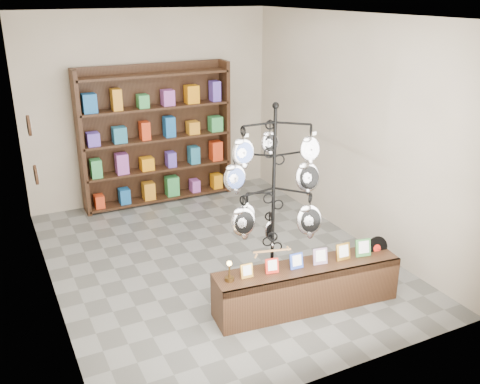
% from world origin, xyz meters
% --- Properties ---
extents(ground, '(5.00, 5.00, 0.00)m').
position_xyz_m(ground, '(0.00, 0.00, 0.00)').
color(ground, slate).
rests_on(ground, ground).
extents(room_envelope, '(5.00, 5.00, 5.00)m').
position_xyz_m(room_envelope, '(0.00, 0.00, 1.85)').
color(room_envelope, '#C3B39D').
rests_on(room_envelope, ground).
extents(display_tree, '(1.19, 1.18, 2.21)m').
position_xyz_m(display_tree, '(0.24, -1.02, 1.27)').
color(display_tree, black).
rests_on(display_tree, ground).
extents(front_shelf, '(2.09, 0.64, 0.73)m').
position_xyz_m(front_shelf, '(0.43, -1.46, 0.26)').
color(front_shelf, black).
rests_on(front_shelf, ground).
extents(back_shelving, '(2.42, 0.36, 2.20)m').
position_xyz_m(back_shelving, '(0.00, 2.30, 1.03)').
color(back_shelving, black).
rests_on(back_shelving, ground).
extents(wall_clocks, '(0.03, 0.24, 0.84)m').
position_xyz_m(wall_clocks, '(-1.97, 0.80, 1.50)').
color(wall_clocks, black).
rests_on(wall_clocks, ground).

